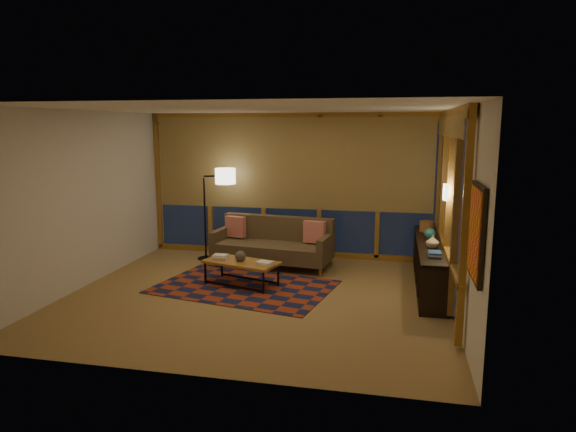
% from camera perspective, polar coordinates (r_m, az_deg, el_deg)
% --- Properties ---
extents(floor, '(5.50, 5.00, 0.01)m').
position_cam_1_polar(floor, '(7.65, -3.40, -8.82)').
color(floor, '#A3824D').
rests_on(floor, ground).
extents(ceiling, '(5.50, 5.00, 0.01)m').
position_cam_1_polar(ceiling, '(7.24, -3.62, 11.84)').
color(ceiling, white).
rests_on(ceiling, walls).
extents(walls, '(5.51, 5.01, 2.70)m').
position_cam_1_polar(walls, '(7.32, -3.50, 1.22)').
color(walls, silver).
rests_on(walls, floor).
extents(window_wall_back, '(5.30, 0.16, 2.60)m').
position_cam_1_polar(window_wall_back, '(9.67, 0.35, 3.39)').
color(window_wall_back, '#A86D2A').
rests_on(window_wall_back, walls).
extents(window_wall_right, '(0.16, 3.70, 2.60)m').
position_cam_1_polar(window_wall_right, '(7.69, 17.40, 1.20)').
color(window_wall_right, '#A86D2A').
rests_on(window_wall_right, walls).
extents(wall_art, '(0.06, 0.74, 0.94)m').
position_cam_1_polar(wall_art, '(5.28, 20.15, -1.74)').
color(wall_art, red).
rests_on(wall_art, walls).
extents(wall_sconce, '(0.12, 0.18, 0.22)m').
position_cam_1_polar(wall_sconce, '(7.51, 17.12, 2.55)').
color(wall_sconce, '#EEE5CA').
rests_on(wall_sconce, walls).
extents(sofa, '(2.15, 1.08, 0.85)m').
position_cam_1_polar(sofa, '(9.06, -1.79, -3.02)').
color(sofa, brown).
rests_on(sofa, floor).
extents(pillow_left, '(0.40, 0.22, 0.38)m').
position_cam_1_polar(pillow_left, '(9.45, -5.84, -1.35)').
color(pillow_left, red).
rests_on(pillow_left, sofa).
extents(pillow_right, '(0.40, 0.21, 0.38)m').
position_cam_1_polar(pillow_right, '(8.95, 2.96, -1.94)').
color(pillow_right, red).
rests_on(pillow_right, sofa).
extents(area_rug, '(2.91, 2.21, 0.01)m').
position_cam_1_polar(area_rug, '(8.04, -4.90, -7.84)').
color(area_rug, maroon).
rests_on(area_rug, floor).
extents(coffee_table, '(1.27, 0.84, 0.39)m').
position_cam_1_polar(coffee_table, '(8.09, -5.18, -6.34)').
color(coffee_table, '#A86D2A').
rests_on(coffee_table, floor).
extents(book_stack_a, '(0.24, 0.20, 0.07)m').
position_cam_1_polar(book_stack_a, '(8.20, -7.51, -4.50)').
color(book_stack_a, white).
rests_on(book_stack_a, coffee_table).
extents(book_stack_b, '(0.26, 0.23, 0.04)m').
position_cam_1_polar(book_stack_b, '(7.81, -2.59, -5.26)').
color(book_stack_b, white).
rests_on(book_stack_b, coffee_table).
extents(ceramic_pot, '(0.23, 0.23, 0.17)m').
position_cam_1_polar(ceramic_pot, '(8.02, -5.31, -4.43)').
color(ceramic_pot, black).
rests_on(ceramic_pot, coffee_table).
extents(floor_lamp, '(0.65, 0.51, 1.71)m').
position_cam_1_polar(floor_lamp, '(9.61, -9.23, 0.23)').
color(floor_lamp, black).
rests_on(floor_lamp, floor).
extents(bookshelf, '(0.40, 2.76, 0.69)m').
position_cam_1_polar(bookshelf, '(8.27, 15.47, -5.23)').
color(bookshelf, '#2F2013').
rests_on(bookshelf, floor).
extents(basket, '(0.28, 0.28, 0.18)m').
position_cam_1_polar(basket, '(9.03, 15.16, -1.11)').
color(basket, brown).
rests_on(basket, bookshelf).
extents(teal_bowl, '(0.21, 0.21, 0.17)m').
position_cam_1_polar(teal_bowl, '(8.45, 15.50, -1.91)').
color(teal_bowl, teal).
rests_on(teal_bowl, bookshelf).
extents(vase, '(0.24, 0.24, 0.20)m').
position_cam_1_polar(vase, '(7.83, 15.76, -2.75)').
color(vase, tan).
rests_on(vase, bookshelf).
extents(shelf_book_stack, '(0.23, 0.27, 0.07)m').
position_cam_1_polar(shelf_book_stack, '(7.34, 15.98, -4.13)').
color(shelf_book_stack, white).
rests_on(shelf_book_stack, bookshelf).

